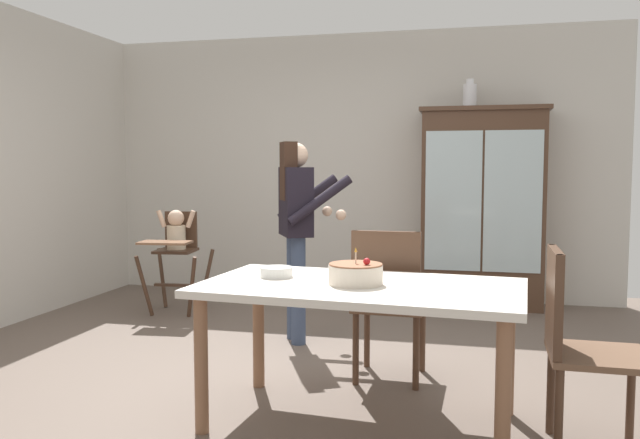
{
  "coord_description": "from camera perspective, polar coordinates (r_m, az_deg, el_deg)",
  "views": [
    {
      "loc": [
        1.22,
        -3.96,
        1.34
      ],
      "look_at": [
        0.1,
        0.7,
        0.95
      ],
      "focal_mm": 36.17,
      "sensor_mm": 36.0,
      "label": 1
    }
  ],
  "objects": [
    {
      "name": "dining_chair_right_end",
      "position": [
        3.29,
        21.66,
        -9.52
      ],
      "size": [
        0.45,
        0.45,
        0.96
      ],
      "rotation": [
        0.0,
        0.0,
        1.55
      ],
      "color": "#4C3323",
      "rests_on": "ground_plane"
    },
    {
      "name": "serving_bowl",
      "position": [
        3.55,
        -3.88,
        -4.65
      ],
      "size": [
        0.18,
        0.18,
        0.05
      ],
      "primitive_type": "cylinder",
      "color": "silver",
      "rests_on": "dining_table"
    },
    {
      "name": "dining_chair_far_side",
      "position": [
        4.02,
        6.04,
        -6.64
      ],
      "size": [
        0.45,
        0.45,
        0.96
      ],
      "rotation": [
        0.0,
        0.0,
        3.12
      ],
      "color": "#4C3323",
      "rests_on": "ground_plane"
    },
    {
      "name": "china_cabinet",
      "position": [
        6.34,
        14.16,
        1.05
      ],
      "size": [
        1.19,
        0.48,
        1.9
      ],
      "color": "#4C3323",
      "rests_on": "ground_plane"
    },
    {
      "name": "dining_table",
      "position": [
        3.36,
        3.59,
        -7.21
      ],
      "size": [
        1.71,
        1.03,
        0.74
      ],
      "color": "silver",
      "rests_on": "ground_plane"
    },
    {
      "name": "ceramic_vase",
      "position": [
        6.37,
        13.12,
        10.67
      ],
      "size": [
        0.13,
        0.13,
        0.27
      ],
      "color": "white",
      "rests_on": "china_cabinet"
    },
    {
      "name": "wall_back",
      "position": [
        6.71,
        2.99,
        4.74
      ],
      "size": [
        5.32,
        0.06,
        2.7
      ],
      "primitive_type": "cube",
      "color": "beige",
      "rests_on": "ground_plane"
    },
    {
      "name": "ground_plane",
      "position": [
        4.36,
        -3.57,
        -13.27
      ],
      "size": [
        6.24,
        6.24,
        0.0
      ],
      "primitive_type": "plane",
      "color": "#66564C"
    },
    {
      "name": "birthday_cake",
      "position": [
        3.33,
        3.18,
        -4.82
      ],
      "size": [
        0.28,
        0.28,
        0.19
      ],
      "color": "beige",
      "rests_on": "dining_table"
    },
    {
      "name": "high_chair_with_toddler",
      "position": [
        6.07,
        -12.64,
        -1.94
      ],
      "size": [
        0.63,
        0.73,
        0.95
      ],
      "rotation": [
        0.0,
        0.0,
        0.11
      ],
      "color": "#4C3323",
      "rests_on": "ground_plane"
    },
    {
      "name": "adult_person",
      "position": [
        4.9,
        -2.07,
        0.3
      ],
      "size": [
        0.65,
        0.65,
        1.53
      ],
      "rotation": [
        0.0,
        0.0,
        2.05
      ],
      "color": "#3D4C6B",
      "rests_on": "ground_plane"
    }
  ]
}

